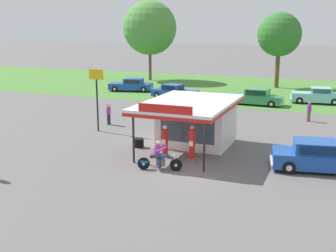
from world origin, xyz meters
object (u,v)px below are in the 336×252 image
parked_car_back_row_right (131,85)px  featured_classic_sedan (320,157)px  motorcycle_with_rider (159,158)px  bystander_strolling_foreground (109,114)px  bystander_admiring_sedan (309,111)px  parked_car_back_row_centre_right (317,96)px  spare_tire_stack (139,143)px  gas_pump_offside (192,144)px  parked_car_second_row_spare (255,97)px  gas_pump_nearside (165,142)px  roadside_pole_sign (97,89)px  parked_car_back_row_left (175,92)px

parked_car_back_row_right → featured_classic_sedan: bearing=-44.1°
motorcycle_with_rider → bystander_strolling_foreground: size_ratio=1.48×
parked_car_back_row_right → bystander_admiring_sedan: (19.97, -8.91, 0.15)m
parked_car_back_row_centre_right → spare_tire_stack: parked_car_back_row_centre_right is taller
gas_pump_offside → motorcycle_with_rider: gas_pump_offside is taller
parked_car_second_row_spare → bystander_admiring_sedan: 7.70m
parked_car_back_row_centre_right → bystander_admiring_sedan: size_ratio=3.19×
motorcycle_with_rider → bystander_admiring_sedan: 16.18m
gas_pump_nearside → parked_car_second_row_spare: 18.44m
roadside_pole_sign → parked_car_back_row_centre_right: bearing=51.6°
bystander_admiring_sedan → spare_tire_stack: 14.67m
featured_classic_sedan → gas_pump_offside: bearing=-172.2°
parked_car_second_row_spare → bystander_admiring_sedan: bearing=-47.5°
gas_pump_nearside → parked_car_second_row_spare: gas_pump_nearside is taller
parked_car_back_row_right → bystander_strolling_foreground: bearing=-69.0°
featured_classic_sedan → bystander_admiring_sedan: 11.85m
featured_classic_sedan → parked_car_back_row_right: featured_classic_sedan is taller
spare_tire_stack → featured_classic_sedan: bearing=-1.7°
gas_pump_nearside → motorcycle_with_rider: (0.58, -2.19, -0.20)m
spare_tire_stack → parked_car_back_row_centre_right: bearing=65.0°
gas_pump_nearside → bystander_strolling_foreground: 9.17m
parked_car_back_row_right → motorcycle_with_rider: bearing=-60.2°
gas_pump_offside → motorcycle_with_rider: 2.44m
spare_tire_stack → gas_pump_nearside: bearing=-28.9°
gas_pump_offside → motorcycle_with_rider: (-1.04, -2.19, -0.26)m
gas_pump_offside → parked_car_back_row_right: size_ratio=0.38×
featured_classic_sedan → motorcycle_with_rider: bearing=-158.0°
featured_classic_sedan → parked_car_back_row_left: size_ratio=1.06×
parked_car_back_row_centre_right → parked_car_back_row_right: parked_car_back_row_centre_right is taller
gas_pump_offside → bystander_strolling_foreground: (-8.64, 5.90, -0.10)m
parked_car_back_row_centre_right → roadside_pole_sign: roadside_pole_sign is taller
gas_pump_nearside → motorcycle_with_rider: 2.28m
parked_car_second_row_spare → bystander_strolling_foreground: bearing=-125.0°
parked_car_back_row_right → bystander_admiring_sedan: size_ratio=3.41×
motorcycle_with_rider → parked_car_back_row_left: bearing=109.0°
parked_car_back_row_centre_right → bystander_admiring_sedan: (-0.17, -8.58, 0.11)m
bystander_admiring_sedan → parked_car_second_row_spare: bearing=132.5°
parked_car_second_row_spare → parked_car_back_row_right: bearing=167.6°
bystander_strolling_foreground → spare_tire_stack: 6.71m
parked_car_back_row_right → roadside_pole_sign: size_ratio=1.22×
featured_classic_sedan → parked_car_back_row_centre_right: 20.38m
parked_car_back_row_right → spare_tire_stack: size_ratio=8.87×
featured_classic_sedan → parked_car_second_row_spare: (-6.57, 17.44, -0.02)m
bystander_strolling_foreground → roadside_pole_sign: roadside_pole_sign is taller
motorcycle_with_rider → parked_car_second_row_spare: 20.58m
roadside_pole_sign → spare_tire_stack: size_ratio=7.29×
parked_car_back_row_centre_right → parked_car_back_row_left: 13.98m
parked_car_back_row_centre_right → parked_car_second_row_spare: size_ratio=0.94×
parked_car_second_row_spare → bystander_strolling_foreground: (-8.73, -12.45, 0.13)m
gas_pump_nearside → parked_car_back_row_centre_right: bearing=71.6°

